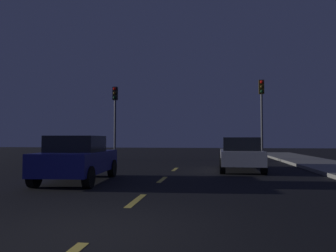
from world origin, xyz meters
name	(u,v)px	position (x,y,z in m)	size (l,w,h in m)	color
ground_plane	(165,178)	(0.00, 7.00, 0.00)	(80.00, 80.00, 0.00)	black
lane_stripe_second	(136,200)	(0.00, 2.60, 0.00)	(0.16, 1.60, 0.01)	#EACC4C
lane_stripe_third	(162,180)	(0.00, 6.40, 0.00)	(0.16, 1.60, 0.01)	#EACC4C
lane_stripe_fourth	(175,169)	(0.00, 10.20, 0.00)	(0.16, 1.60, 0.01)	#EACC4C
traffic_signal_left	(115,109)	(-4.82, 16.20, 3.49)	(0.32, 0.38, 4.98)	#4C4C51
traffic_signal_right	(262,104)	(4.87, 16.20, 3.63)	(0.32, 0.38, 5.20)	#4C4C51
car_stopped_ahead	(240,154)	(2.99, 10.07, 0.75)	(1.91, 4.33, 1.49)	silver
car_adjacent_lane	(78,158)	(-2.70, 5.48, 0.77)	(2.09, 4.04, 1.52)	navy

